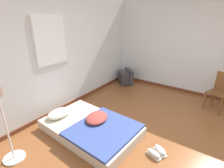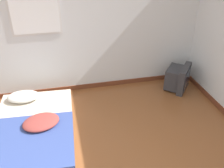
{
  "view_description": "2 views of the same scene",
  "coord_description": "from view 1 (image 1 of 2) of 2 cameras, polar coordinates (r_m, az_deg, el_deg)",
  "views": [
    {
      "loc": [
        -2.66,
        -0.65,
        2.19
      ],
      "look_at": [
        0.68,
        1.69,
        0.55
      ],
      "focal_mm": 28.0,
      "sensor_mm": 36.0,
      "label": 1
    },
    {
      "loc": [
        -0.05,
        -1.63,
        2.55
      ],
      "look_at": [
        0.72,
        1.72,
        0.51
      ],
      "focal_mm": 40.0,
      "sensor_mm": 36.0,
      "label": 2
    }
  ],
  "objects": [
    {
      "name": "wooden_chair",
      "position": [
        4.88,
        32.09,
        -1.42
      ],
      "size": [
        0.54,
        0.54,
        0.91
      ],
      "color": "brown",
      "rests_on": "ground_plane"
    },
    {
      "name": "sneaker_pair",
      "position": [
        3.21,
        14.49,
        -20.71
      ],
      "size": [
        0.34,
        0.34,
        0.1
      ],
      "color": "silver",
      "rests_on": "ground_plane"
    },
    {
      "name": "ground_plane",
      "position": [
        3.5,
        17.33,
        -17.91
      ],
      "size": [
        20.0,
        20.0,
        0.0
      ],
      "primitive_type": "plane",
      "color": "brown"
    },
    {
      "name": "wall_back",
      "position": [
        4.25,
        -15.23,
        9.0
      ],
      "size": [
        7.44,
        0.08,
        2.6
      ],
      "color": "silver",
      "rests_on": "ground_plane"
    },
    {
      "name": "mattress_bed",
      "position": [
        3.55,
        -7.02,
        -13.77
      ],
      "size": [
        1.26,
        1.91,
        0.34
      ],
      "color": "beige",
      "rests_on": "ground_plane"
    },
    {
      "name": "crt_tv",
      "position": [
        5.85,
        4.5,
        2.31
      ],
      "size": [
        0.61,
        0.62,
        0.48
      ],
      "color": "#333338",
      "rests_on": "ground_plane"
    },
    {
      "name": "wall_right",
      "position": [
        5.33,
        27.87,
        9.69
      ],
      "size": [
        0.08,
        7.45,
        2.6
      ],
      "color": "silver",
      "rests_on": "ground_plane"
    }
  ]
}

